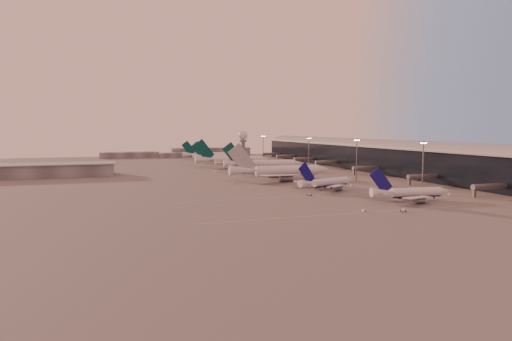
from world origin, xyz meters
name	(u,v)px	position (x,y,z in m)	size (l,w,h in m)	color
ground	(312,199)	(0.00, 0.00, 0.00)	(700.00, 700.00, 0.00)	#504E4E
taxiway_markings	(317,182)	(30.00, 56.00, 0.01)	(180.00, 185.25, 0.02)	gold
terminal	(380,156)	(107.88, 110.09, 10.52)	(57.00, 362.00, 23.04)	black
hangar	(49,170)	(-120.00, 140.00, 4.32)	(82.00, 27.00, 8.50)	#5A5D61
radar_tower	(243,143)	(5.00, 120.00, 20.95)	(6.40, 6.40, 31.10)	#585B60
mast_a	(423,165)	(58.00, 0.00, 13.74)	(3.60, 0.56, 25.00)	#585B60
mast_b	(357,158)	(55.00, 55.00, 13.74)	(3.60, 0.56, 25.00)	#585B60
mast_c	(309,153)	(50.00, 110.00, 13.74)	(3.60, 0.56, 25.00)	#585B60
mast_d	(263,148)	(48.00, 200.00, 13.74)	(3.60, 0.56, 25.00)	#585B60
distant_horizon	(187,153)	(2.62, 325.14, 3.89)	(165.00, 37.50, 9.00)	#5A5D61
narrowbody_near	(411,194)	(37.93, -17.70, 3.01)	(38.08, 30.28, 14.88)	silver
narrowbody_mid	(327,183)	(21.33, 27.25, 3.01)	(36.81, 28.91, 14.84)	silver
widebody_white	(280,173)	(15.42, 76.56, 3.90)	(63.98, 51.13, 22.49)	silver
greentail_a	(263,166)	(24.16, 132.00, 3.79)	(58.84, 47.24, 21.43)	silver
greentail_b	(233,162)	(13.88, 176.72, 4.02)	(62.75, 50.59, 22.78)	silver
greentail_c	(221,158)	(17.28, 228.97, 3.46)	(53.68, 43.03, 19.60)	silver
greentail_d	(209,156)	(14.00, 267.33, 3.35)	(52.05, 41.75, 18.98)	silver
gsv_truck_a	(365,209)	(5.24, -33.72, 1.01)	(4.98, 2.05, 1.98)	silver
gsv_tug_near	(403,211)	(18.61, -38.85, 0.53)	(2.24, 3.65, 1.03)	silver
gsv_catering_a	(450,191)	(64.77, -11.04, 2.17)	(5.77, 3.93, 4.34)	silver
gsv_tug_mid	(309,195)	(3.19, 9.72, 0.51)	(3.44, 4.00, 0.98)	silver
gsv_truck_b	(352,185)	(38.94, 32.09, 1.14)	(5.76, 2.72, 2.24)	silver
gsv_truck_c	(234,181)	(-16.11, 68.98, 1.06)	(4.93, 4.97, 2.08)	silver
gsv_catering_b	(351,175)	(58.62, 66.68, 2.34)	(6.24, 4.48, 4.69)	silver
gsv_truck_d	(216,170)	(-11.13, 134.24, 1.26)	(2.43, 6.15, 2.46)	silver
gsv_tug_hangar	(268,166)	(39.39, 163.05, 0.52)	(4.12, 3.69, 1.01)	gold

